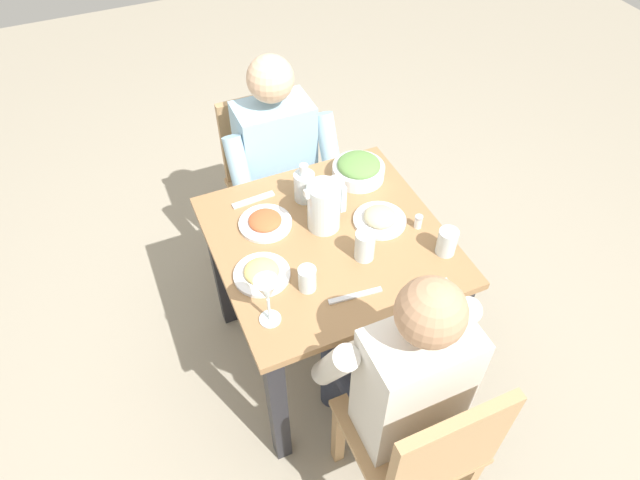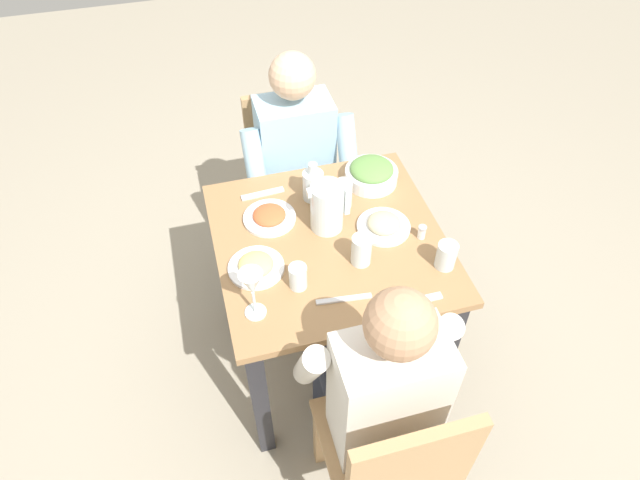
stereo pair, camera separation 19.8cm
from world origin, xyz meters
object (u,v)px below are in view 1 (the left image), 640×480
(water_glass_center, at_px, (307,279))
(salt_shaker, at_px, (418,222))
(water_pitcher, at_px, (324,206))
(salad_bowl, at_px, (359,169))
(dining_table, at_px, (329,264))
(water_glass_near_right, at_px, (365,245))
(chair_near, at_px, (423,446))
(water_glass_far_left, at_px, (447,242))
(plate_fries, at_px, (262,273))
(oil_carafe, at_px, (304,187))
(water_glass_by_pitcher, at_px, (336,192))
(diner_near, at_px, (396,370))
(diner_far, at_px, (284,177))
(chair_far, at_px, (270,175))
(plate_rice_curry, at_px, (265,222))
(wine_glass, at_px, (267,292))
(plate_beans, at_px, (380,218))

(water_glass_center, bearing_deg, salt_shaker, 11.63)
(water_pitcher, bearing_deg, salt_shaker, -25.03)
(salad_bowl, bearing_deg, dining_table, -133.31)
(salad_bowl, distance_m, water_glass_near_right, 0.43)
(chair_near, bearing_deg, water_glass_far_left, 55.31)
(plate_fries, distance_m, oil_carafe, 0.41)
(water_glass_by_pitcher, bearing_deg, dining_table, -122.23)
(chair_near, xyz_separation_m, water_glass_center, (-0.17, 0.54, 0.31))
(oil_carafe, xyz_separation_m, salt_shaker, (0.32, -0.31, -0.03))
(diner_near, height_order, diner_far, same)
(chair_far, distance_m, salad_bowl, 0.60)
(plate_rice_curry, relative_size, wine_glass, 1.00)
(dining_table, xyz_separation_m, salt_shaker, (0.32, -0.08, 0.17))
(water_pitcher, distance_m, salad_bowl, 0.31)
(diner_near, xyz_separation_m, wine_glass, (-0.32, 0.26, 0.26))
(wine_glass, bearing_deg, chair_near, -55.31)
(water_pitcher, bearing_deg, oil_carafe, 93.65)
(plate_rice_curry, bearing_deg, dining_table, -39.64)
(water_glass_center, xyz_separation_m, oil_carafe, (0.16, 0.41, 0.01))
(diner_far, bearing_deg, chair_far, 90.00)
(chair_far, relative_size, water_glass_center, 9.31)
(plate_beans, relative_size, water_glass_far_left, 1.96)
(chair_near, relative_size, oil_carafe, 5.23)
(plate_beans, xyz_separation_m, wine_glass, (-0.52, -0.25, 0.12))
(water_glass_center, bearing_deg, wine_glass, -155.67)
(salad_bowl, xyz_separation_m, water_glass_near_right, (-0.17, -0.39, 0.02))
(chair_near, xyz_separation_m, oil_carafe, (-0.01, 0.95, 0.32))
(chair_far, distance_m, plate_rice_curry, 0.66)
(oil_carafe, bearing_deg, diner_near, -89.44)
(diner_near, height_order, plate_beans, diner_near)
(diner_far, relative_size, oil_carafe, 7.03)
(diner_far, bearing_deg, diner_near, -90.65)
(water_glass_far_left, height_order, wine_glass, wine_glass)
(chair_near, distance_m, diner_near, 0.25)
(water_glass_far_left, relative_size, water_glass_by_pitcher, 0.88)
(chair_far, xyz_separation_m, water_glass_near_right, (0.06, -0.85, 0.32))
(salt_shaker, bearing_deg, plate_fries, 179.09)
(plate_rice_curry, bearing_deg, plate_beans, -21.24)
(salad_bowl, height_order, plate_beans, salad_bowl)
(plate_beans, bearing_deg, salad_bowl, 81.08)
(dining_table, xyz_separation_m, plate_beans, (0.21, 0.00, 0.16))
(dining_table, distance_m, water_glass_by_pitcher, 0.27)
(oil_carafe, bearing_deg, water_glass_center, -111.12)
(plate_rice_curry, distance_m, water_glass_by_pitcher, 0.29)
(water_glass_far_left, bearing_deg, salt_shaker, 100.14)
(oil_carafe, bearing_deg, chair_far, 87.77)
(water_glass_near_right, xyz_separation_m, wine_glass, (-0.39, -0.12, 0.08))
(diner_near, bearing_deg, water_glass_near_right, 79.78)
(salad_bowl, distance_m, oil_carafe, 0.25)
(plate_fries, bearing_deg, water_glass_near_right, -9.66)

